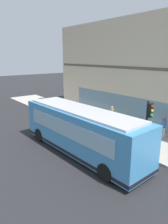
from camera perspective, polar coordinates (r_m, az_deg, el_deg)
The scene contains 8 objects.
ground at distance 15.64m, azimuth -4.29°, elevation -8.88°, with size 120.00×120.00×0.00m, color #262628.
sidewalk_curb at distance 18.47m, azimuth 8.02°, elevation -4.91°, with size 4.28×40.00×0.15m, color #B2ADA3.
building_corner at distance 22.67m, azimuth 20.29°, elevation 10.40°, with size 8.93×22.46×9.73m.
city_bus_nearside at distance 13.81m, azimuth -0.89°, elevation -5.20°, with size 2.91×10.13×3.07m.
traffic_light_near_corner at distance 13.73m, azimuth 17.34°, elevation -1.53°, with size 0.32×0.49×3.48m.
pedestrian_near_building_entrance at distance 19.44m, azimuth 7.65°, elevation -0.54°, with size 0.32×0.32×1.75m.
pedestrian_by_light_pole at distance 17.14m, azimuth 20.98°, elevation -3.47°, with size 0.32×0.32×1.79m.
newspaper_vending_box at distance 18.75m, azimuth 10.50°, elevation -3.01°, with size 0.44×0.43×0.90m.
Camera 1 is at (-7.91, -11.92, 6.32)m, focal length 33.29 mm.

